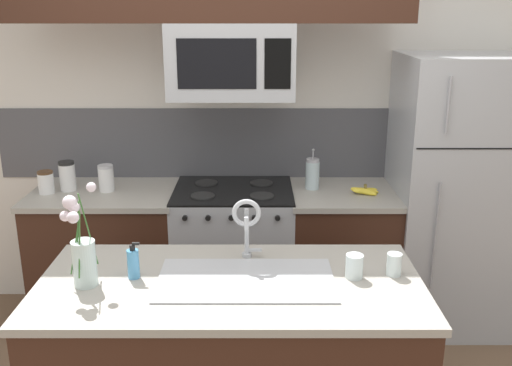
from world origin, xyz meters
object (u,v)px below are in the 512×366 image
banana_bunch (363,191)px  drinking_glass (352,266)px  french_press (310,174)px  storage_jar_medium (65,176)px  storage_jar_short (104,178)px  spare_glass (392,264)px  refrigerator (457,194)px  dish_soap_bottle (131,263)px  flower_vase (81,256)px  sink_faucet (245,221)px  stove_range (232,256)px  microwave (229,61)px  storage_jar_tall (44,182)px

banana_bunch → drinking_glass: (-0.26, -1.16, 0.03)m
french_press → storage_jar_medium: bearing=-178.7°
storage_jar_medium → banana_bunch: (1.89, -0.08, -0.07)m
storage_jar_short → banana_bunch: size_ratio=0.90×
storage_jar_short → spare_glass: (1.56, -1.20, -0.04)m
refrigerator → dish_soap_bottle: refrigerator is taller
flower_vase → sink_faucet: bearing=19.9°
french_press → sink_faucet: (-0.41, -1.10, 0.10)m
refrigerator → drinking_glass: refrigerator is taller
stove_range → sink_faucet: bearing=-84.3°
microwave → spare_glass: 1.59m
storage_jar_medium → flower_vase: bearing=-69.7°
sink_faucet → spare_glass: 0.68m
refrigerator → storage_jar_tall: size_ratio=12.31×
stove_range → banana_bunch: banana_bunch is taller
sink_faucet → stove_range: bearing=95.7°
drinking_glass → flower_vase: (-1.15, -0.07, 0.08)m
storage_jar_short → drinking_glass: bearing=-41.6°
flower_vase → french_press: bearing=51.2°
storage_jar_medium → dish_soap_bottle: bearing=-61.4°
stove_range → storage_jar_short: size_ratio=5.44×
sink_faucet → drinking_glass: bearing=-20.4°
storage_jar_tall → sink_faucet: sink_faucet is taller
microwave → dish_soap_bottle: microwave is taller
stove_range → sink_faucet: 1.23m
sink_faucet → french_press: bearing=69.7°
stove_range → french_press: (0.51, 0.06, 0.55)m
french_press → dish_soap_bottle: bearing=-125.0°
storage_jar_medium → banana_bunch: size_ratio=1.01×
refrigerator → storage_jar_tall: 2.64m
stove_range → storage_jar_medium: 1.19m
stove_range → french_press: french_press is taller
microwave → dish_soap_bottle: 1.47m
refrigerator → storage_jar_medium: size_ratio=9.22×
microwave → sink_faucet: microwave is taller
storage_jar_tall → storage_jar_short: bearing=7.0°
dish_soap_bottle → storage_jar_medium: bearing=118.6°
storage_jar_short → spare_glass: bearing=-37.6°
storage_jar_tall → french_press: 1.70m
flower_vase → dish_soap_bottle: bearing=20.3°
microwave → french_press: bearing=9.0°
banana_bunch → dish_soap_bottle: (-1.22, -1.16, 0.05)m
storage_jar_short → flower_vase: bearing=-79.8°
sink_faucet → drinking_glass: 0.52m
microwave → storage_jar_short: bearing=177.7°
storage_jar_short → banana_bunch: storage_jar_short is taller
storage_jar_medium → spare_glass: 2.18m
stove_range → banana_bunch: (0.83, -0.06, 0.47)m
storage_jar_short → flower_vase: (0.23, -1.30, 0.05)m
storage_jar_tall → stove_range: bearing=1.6°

